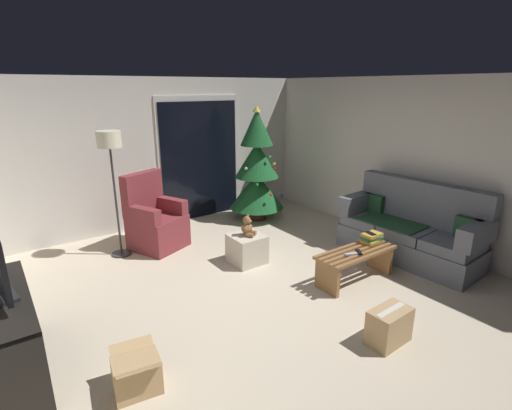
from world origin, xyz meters
TOP-DOWN VIEW (x-y plane):
  - ground_plane at (0.00, 0.00)m, footprint 7.00×7.00m
  - wall_back at (0.00, 3.06)m, footprint 5.72×0.12m
  - wall_right at (2.86, 0.00)m, footprint 0.12×6.00m
  - patio_door_frame at (0.78, 2.99)m, footprint 1.60×0.02m
  - patio_door_glass at (0.78, 2.97)m, footprint 1.50×0.02m
  - couch at (2.32, -0.39)m, footprint 0.90×1.98m
  - coffee_table at (1.13, -0.41)m, footprint 1.10×0.40m
  - remote_silver at (0.98, -0.45)m, footprint 0.16×0.09m
  - remote_black at (1.11, -0.47)m, footprint 0.12×0.15m
  - book_stack at (1.50, -0.34)m, footprint 0.28×0.21m
  - cell_phone at (1.48, -0.33)m, footprint 0.10×0.15m
  - christmas_tree at (1.53, 2.25)m, footprint 0.98×0.98m
  - armchair at (-0.49, 2.07)m, footprint 0.90×0.90m
  - floor_lamp at (-1.01, 2.09)m, footprint 0.32×0.32m
  - media_shelf at (-2.53, 0.12)m, footprint 0.40×1.40m
  - ottoman at (0.33, 0.82)m, footprint 0.44×0.44m
  - teddy_bear_chestnut at (0.34, 0.81)m, footprint 0.21×0.22m
  - cardboard_box_taped_mid_floor at (0.43, -1.42)m, footprint 0.43×0.27m
  - cardboard_box_open_near_shelf at (-1.73, -0.64)m, footprint 0.40×0.47m

SIDE VIEW (x-z plane):
  - ground_plane at x=0.00m, z-range 0.00..0.00m
  - cardboard_box_open_near_shelf at x=-1.73m, z-range -0.02..0.33m
  - cardboard_box_taped_mid_floor at x=0.43m, z-range 0.00..0.35m
  - ottoman at x=0.33m, z-range 0.00..0.40m
  - coffee_table at x=1.13m, z-range 0.07..0.47m
  - media_shelf at x=-2.53m, z-range -0.02..0.71m
  - couch at x=2.32m, z-range -0.14..0.94m
  - armchair at x=-0.49m, z-range -0.16..0.97m
  - remote_silver at x=0.98m, z-range 0.40..0.43m
  - remote_black at x=1.11m, z-range 0.40..0.43m
  - book_stack at x=1.50m, z-range 0.40..0.53m
  - teddy_bear_chestnut at x=0.34m, z-range 0.38..0.66m
  - cell_phone at x=1.48m, z-range 0.53..0.54m
  - christmas_tree at x=1.53m, z-range -0.12..1.93m
  - patio_door_glass at x=0.78m, z-range 0.00..2.10m
  - patio_door_frame at x=0.78m, z-range 0.00..2.20m
  - wall_back at x=0.00m, z-range 0.00..2.50m
  - wall_right at x=2.86m, z-range 0.00..2.50m
  - floor_lamp at x=-1.01m, z-range 0.61..2.40m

